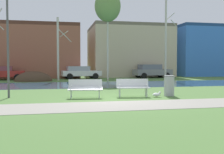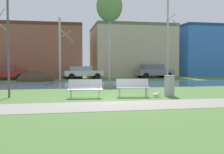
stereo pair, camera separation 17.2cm
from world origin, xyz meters
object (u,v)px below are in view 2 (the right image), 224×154
(bench_left, at_px, (85,88))
(parked_van_nearest_red, at_px, (6,73))
(bench_right, at_px, (133,87))
(parked_hatch_third_grey, at_px, (154,71))
(streetlamp, at_px, (8,26))
(seagull, at_px, (157,95))
(trash_bin, at_px, (169,85))
(parked_sedan_second_white, at_px, (82,72))

(bench_left, height_order, parked_van_nearest_red, parked_van_nearest_red)
(bench_right, xyz_separation_m, parked_hatch_third_grey, (7.18, 17.03, 0.35))
(bench_left, bearing_deg, streetlamp, 168.46)
(seagull, relative_size, streetlamp, 0.09)
(bench_left, bearing_deg, trash_bin, -0.76)
(seagull, bearing_deg, parked_sedan_second_white, 97.56)
(streetlamp, bearing_deg, trash_bin, -5.75)
(trash_bin, bearing_deg, seagull, -154.21)
(bench_right, height_order, trash_bin, trash_bin)
(parked_van_nearest_red, relative_size, parked_hatch_third_grey, 0.92)
(bench_right, distance_m, streetlamp, 6.62)
(streetlamp, bearing_deg, seagull, -9.52)
(bench_left, distance_m, bench_right, 2.33)
(parked_sedan_second_white, bearing_deg, parked_hatch_third_grey, 0.85)
(bench_right, bearing_deg, streetlamp, 172.97)
(bench_right, distance_m, parked_hatch_third_grey, 18.49)
(bench_left, xyz_separation_m, parked_hatch_third_grey, (9.52, 17.03, 0.35))
(bench_right, height_order, parked_hatch_third_grey, parked_hatch_third_grey)
(bench_right, relative_size, parked_van_nearest_red, 0.39)
(trash_bin, relative_size, seagull, 2.17)
(trash_bin, distance_m, streetlamp, 8.32)
(parked_van_nearest_red, bearing_deg, parked_sedan_second_white, 6.40)
(bench_left, relative_size, bench_right, 1.00)
(streetlamp, relative_size, parked_van_nearest_red, 1.19)
(bench_left, distance_m, parked_hatch_third_grey, 19.51)
(trash_bin, distance_m, parked_sedan_second_white, 17.24)
(trash_bin, height_order, parked_hatch_third_grey, parked_hatch_third_grey)
(parked_sedan_second_white, bearing_deg, bench_right, -85.87)
(streetlamp, relative_size, parked_sedan_second_white, 1.13)
(parked_sedan_second_white, bearing_deg, trash_bin, -79.63)
(streetlamp, height_order, parked_sedan_second_white, streetlamp)
(bench_left, bearing_deg, seagull, -7.38)
(parked_van_nearest_red, bearing_deg, bench_right, -60.29)
(bench_left, xyz_separation_m, streetlamp, (-3.56, 0.73, 2.92))
(parked_van_nearest_red, bearing_deg, streetlamp, -78.01)
(trash_bin, height_order, parked_van_nearest_red, parked_van_nearest_red)
(streetlamp, relative_size, parked_hatch_third_grey, 1.10)
(seagull, relative_size, parked_van_nearest_red, 0.11)
(bench_left, xyz_separation_m, seagull, (3.42, -0.44, -0.34))
(seagull, distance_m, parked_hatch_third_grey, 18.52)
(bench_left, relative_size, seagull, 3.49)
(parked_van_nearest_red, bearing_deg, seagull, -58.16)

